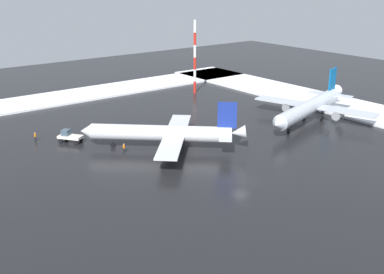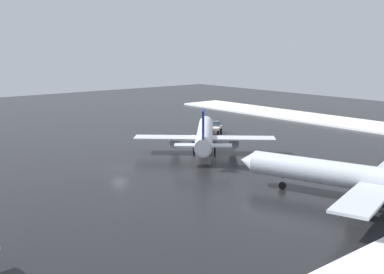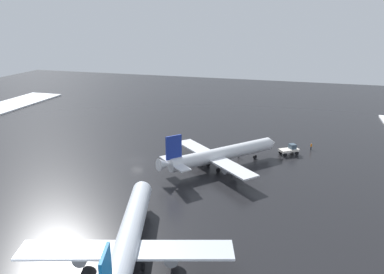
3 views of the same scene
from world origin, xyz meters
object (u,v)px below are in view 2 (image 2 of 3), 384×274
(airplane_far_rear, at_px, (205,135))
(ground_crew_mid_apron, at_px, (217,123))
(pushback_tug, at_px, (216,127))
(ground_crew_near_tug, at_px, (193,138))
(airplane_parked_starboard, at_px, (364,178))

(airplane_far_rear, relative_size, ground_crew_mid_apron, 14.53)
(pushback_tug, distance_m, ground_crew_mid_apron, 6.93)
(ground_crew_near_tug, bearing_deg, ground_crew_mid_apron, -93.54)
(ground_crew_near_tug, distance_m, ground_crew_mid_apron, 19.25)
(airplane_far_rear, xyz_separation_m, ground_crew_near_tug, (2.90, 7.02, -2.06))
(airplane_far_rear, height_order, ground_crew_mid_apron, airplane_far_rear)
(airplane_parked_starboard, xyz_separation_m, ground_crew_near_tug, (7.77, 42.32, -2.31))
(pushback_tug, bearing_deg, ground_crew_mid_apron, 8.73)
(pushback_tug, xyz_separation_m, ground_crew_near_tug, (-11.31, -5.47, -0.31))
(airplane_parked_starboard, distance_m, pushback_tug, 51.50)
(airplane_far_rear, distance_m, ground_crew_near_tug, 7.87)
(pushback_tug, relative_size, ground_crew_mid_apron, 2.93)
(airplane_parked_starboard, relative_size, ground_crew_near_tug, 19.16)
(airplane_far_rear, bearing_deg, pushback_tug, -6.18)
(pushback_tug, bearing_deg, airplane_parked_starboard, -147.62)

